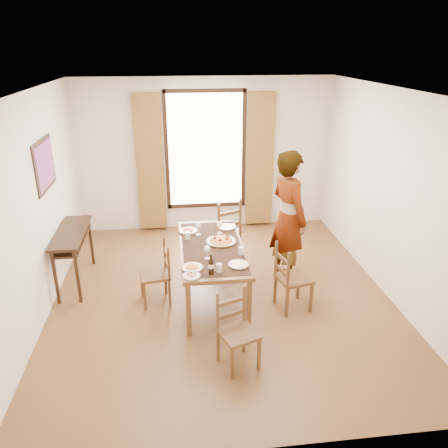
{
  "coord_description": "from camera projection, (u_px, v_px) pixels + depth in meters",
  "views": [
    {
      "loc": [
        -0.59,
        -5.15,
        3.2
      ],
      "look_at": [
        0.05,
        0.12,
        1.0
      ],
      "focal_mm": 35.0,
      "sensor_mm": 36.0,
      "label": 1
    }
  ],
  "objects": [
    {
      "name": "tumbler_b",
      "position": [
        187.0,
        235.0,
        5.88
      ],
      "size": [
        0.07,
        0.07,
        0.1
      ],
      "primitive_type": "cylinder",
      "color": "silver",
      "rests_on": "dining_table"
    },
    {
      "name": "ground",
      "position": [
        222.0,
        294.0,
        6.01
      ],
      "size": [
        5.0,
        5.0,
        0.0
      ],
      "primitive_type": "plane",
      "color": "brown",
      "rests_on": "ground"
    },
    {
      "name": "wine_bottle",
      "position": [
        211.0,
        264.0,
        4.96
      ],
      "size": [
        0.07,
        0.07,
        0.25
      ],
      "primitive_type": null,
      "color": "black",
      "rests_on": "dining_table"
    },
    {
      "name": "wine_glass_a",
      "position": [
        207.0,
        252.0,
        5.32
      ],
      "size": [
        0.08,
        0.08,
        0.18
      ],
      "primitive_type": null,
      "color": "white",
      "rests_on": "dining_table"
    },
    {
      "name": "chair_east",
      "position": [
        291.0,
        279.0,
        5.56
      ],
      "size": [
        0.48,
        0.48,
        0.9
      ],
      "rotation": [
        0.0,
        0.0,
        1.79
      ],
      "color": "brown",
      "rests_on": "ground"
    },
    {
      "name": "tumbler_a",
      "position": [
        241.0,
        251.0,
        5.45
      ],
      "size": [
        0.07,
        0.07,
        0.1
      ],
      "primitive_type": "cylinder",
      "color": "silver",
      "rests_on": "dining_table"
    },
    {
      "name": "chair_north",
      "position": [
        224.0,
        231.0,
        6.85
      ],
      "size": [
        0.6,
        0.6,
        1.01
      ],
      "rotation": [
        0.0,
        0.0,
        3.58
      ],
      "color": "brown",
      "rests_on": "ground"
    },
    {
      "name": "tumbler_c",
      "position": [
        219.0,
        268.0,
        5.03
      ],
      "size": [
        0.07,
        0.07,
        0.1
      ],
      "primitive_type": "cylinder",
      "color": "silver",
      "rests_on": "dining_table"
    },
    {
      "name": "dining_table",
      "position": [
        212.0,
        251.0,
        5.72
      ],
      "size": [
        0.83,
        1.78,
        0.76
      ],
      "color": "brown",
      "rests_on": "ground"
    },
    {
      "name": "man",
      "position": [
        288.0,
        218.0,
        6.06
      ],
      "size": [
        0.98,
        0.89,
        1.92
      ],
      "primitive_type": "imported",
      "rotation": [
        0.0,
        0.0,
        1.9
      ],
      "color": "#95969D",
      "rests_on": "ground"
    },
    {
      "name": "wine_glass_c",
      "position": [
        198.0,
        229.0,
        5.99
      ],
      "size": [
        0.08,
        0.08,
        0.18
      ],
      "primitive_type": null,
      "color": "white",
      "rests_on": "dining_table"
    },
    {
      "name": "console_table",
      "position": [
        72.0,
        239.0,
        6.07
      ],
      "size": [
        0.38,
        1.2,
        0.8
      ],
      "color": "black",
      "rests_on": "ground"
    },
    {
      "name": "chair_west",
      "position": [
        157.0,
        275.0,
        5.72
      ],
      "size": [
        0.43,
        0.43,
        0.85
      ],
      "rotation": [
        0.0,
        0.0,
        -1.41
      ],
      "color": "brown",
      "rests_on": "ground"
    },
    {
      "name": "caprese_plate",
      "position": [
        192.0,
        275.0,
        4.94
      ],
      "size": [
        0.2,
        0.2,
        0.04
      ],
      "primitive_type": null,
      "color": "silver",
      "rests_on": "dining_table"
    },
    {
      "name": "room_shell",
      "position": [
        220.0,
        185.0,
        5.54
      ],
      "size": [
        4.6,
        5.1,
        2.74
      ],
      "color": "silver",
      "rests_on": "ground"
    },
    {
      "name": "wine_glass_b",
      "position": [
        219.0,
        227.0,
        6.03
      ],
      "size": [
        0.08,
        0.08,
        0.18
      ],
      "primitive_type": null,
      "color": "white",
      "rests_on": "dining_table"
    },
    {
      "name": "plate_ne",
      "position": [
        226.0,
        226.0,
        6.25
      ],
      "size": [
        0.27,
        0.27,
        0.05
      ],
      "primitive_type": null,
      "color": "silver",
      "rests_on": "dining_table"
    },
    {
      "name": "plate_se",
      "position": [
        239.0,
        263.0,
        5.18
      ],
      "size": [
        0.27,
        0.27,
        0.05
      ],
      "primitive_type": null,
      "color": "silver",
      "rests_on": "dining_table"
    },
    {
      "name": "chair_south",
      "position": [
        237.0,
        333.0,
        4.58
      ],
      "size": [
        0.48,
        0.48,
        0.84
      ],
      "rotation": [
        0.0,
        0.0,
        0.36
      ],
      "color": "brown",
      "rests_on": "ground"
    },
    {
      "name": "pasta_platter",
      "position": [
        221.0,
        239.0,
        5.77
      ],
      "size": [
        0.4,
        0.4,
        0.1
      ],
      "primitive_type": null,
      "color": "#BC3518",
      "rests_on": "dining_table"
    },
    {
      "name": "plate_nw",
      "position": [
        188.0,
        230.0,
        6.12
      ],
      "size": [
        0.27,
        0.27,
        0.05
      ],
      "primitive_type": null,
      "color": "silver",
      "rests_on": "dining_table"
    },
    {
      "name": "plate_sw",
      "position": [
        192.0,
        266.0,
        5.11
      ],
      "size": [
        0.27,
        0.27,
        0.05
      ],
      "primitive_type": null,
      "color": "silver",
      "rests_on": "dining_table"
    }
  ]
}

